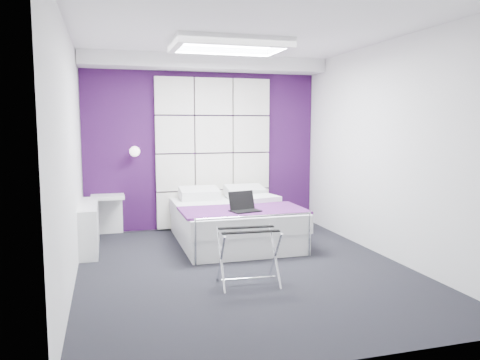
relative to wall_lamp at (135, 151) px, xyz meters
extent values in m
plane|color=black|center=(1.05, -2.06, -1.22)|extent=(4.40, 4.40, 0.00)
plane|color=white|center=(1.05, -2.06, 1.38)|extent=(4.40, 4.40, 0.00)
plane|color=white|center=(1.05, 0.14, 0.08)|extent=(3.60, 0.00, 3.60)
plane|color=white|center=(-0.75, -2.06, 0.08)|extent=(0.00, 4.40, 4.40)
plane|color=white|center=(2.85, -2.06, 0.08)|extent=(0.00, 4.40, 4.40)
cube|color=#310E3D|center=(1.05, 0.13, 0.08)|extent=(3.58, 0.02, 2.58)
cube|color=white|center=(1.05, -0.11, 1.28)|extent=(3.58, 0.50, 0.20)
sphere|color=white|center=(0.00, 0.00, 0.00)|extent=(0.15, 0.15, 0.15)
cube|color=white|center=(-0.64, -0.76, -0.92)|extent=(0.22, 1.20, 0.60)
cube|color=white|center=(1.25, -0.88, -1.08)|extent=(1.47, 1.84, 0.28)
cube|color=silver|center=(1.25, -0.88, -0.83)|extent=(1.51, 1.88, 0.23)
cube|color=#4B1859|center=(1.25, -1.34, -0.70)|extent=(1.57, 0.83, 0.03)
cube|color=white|center=(-0.40, -0.04, -0.65)|extent=(0.47, 0.36, 0.05)
cube|color=black|center=(0.94, -2.59, -0.66)|extent=(0.58, 0.43, 0.01)
cube|color=black|center=(1.24, -1.50, -0.68)|extent=(0.35, 0.24, 0.02)
cube|color=black|center=(1.24, -1.38, -0.55)|extent=(0.35, 0.01, 0.23)
camera|label=1|loc=(-0.40, -6.97, 0.39)|focal=35.00mm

